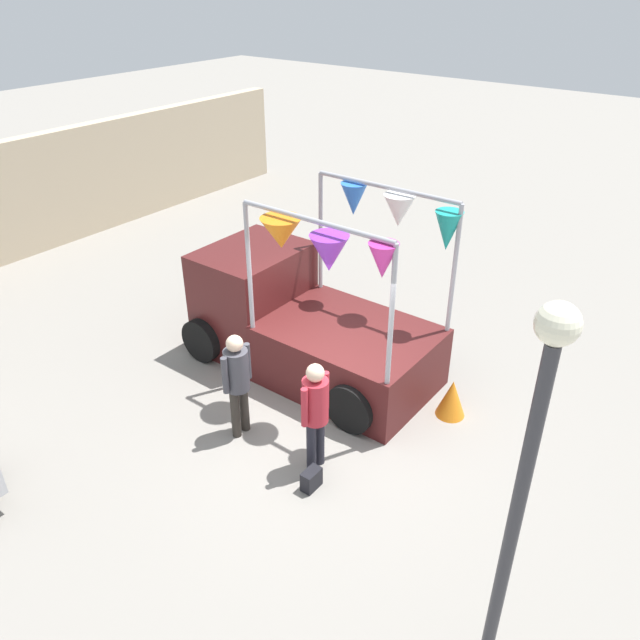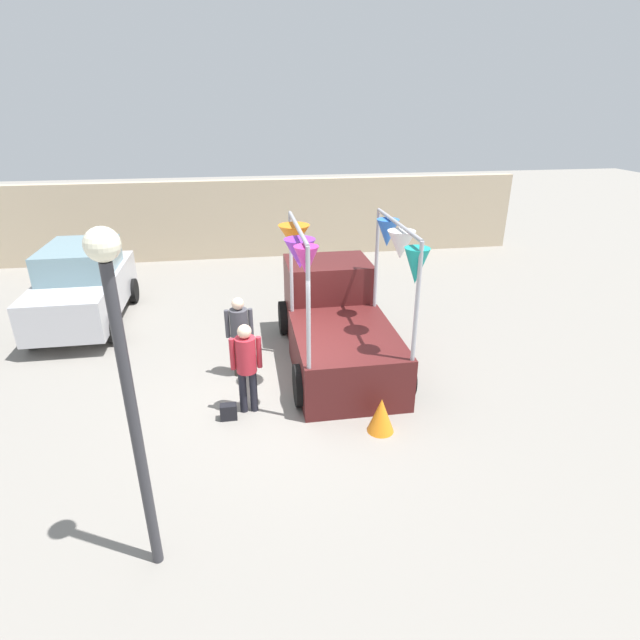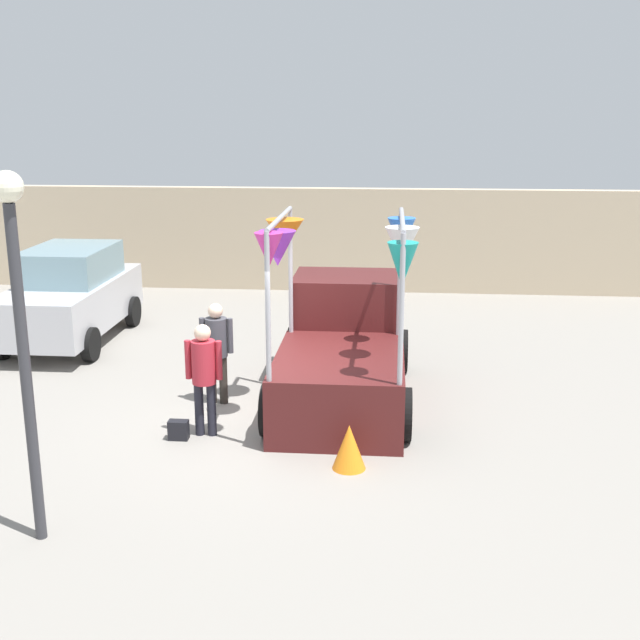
{
  "view_description": "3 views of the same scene",
  "coord_description": "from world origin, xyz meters",
  "px_view_note": "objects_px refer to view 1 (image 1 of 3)",
  "views": [
    {
      "loc": [
        -5.72,
        -4.37,
        5.9
      ],
      "look_at": [
        0.8,
        0.58,
        1.19
      ],
      "focal_mm": 35.0,
      "sensor_mm": 36.0,
      "label": 1
    },
    {
      "loc": [
        -0.69,
        -7.96,
        4.93
      ],
      "look_at": [
        0.65,
        0.28,
        1.29
      ],
      "focal_mm": 28.0,
      "sensor_mm": 36.0,
      "label": 2
    },
    {
      "loc": [
        1.83,
        -11.02,
        4.54
      ],
      "look_at": [
        0.83,
        0.5,
        1.47
      ],
      "focal_mm": 45.0,
      "sensor_mm": 36.0,
      "label": 3
    }
  ],
  "objects_px": {
    "vendor_truck": "(299,316)",
    "person_vendor": "(237,376)",
    "street_lamp": "(528,461)",
    "person_customer": "(315,407)",
    "folded_kite_bundle_tangerine": "(452,398)",
    "handbag": "(311,479)"
  },
  "relations": [
    {
      "from": "vendor_truck",
      "to": "handbag",
      "type": "distance_m",
      "value": 3.06
    },
    {
      "from": "person_vendor",
      "to": "vendor_truck",
      "type": "bearing_deg",
      "value": 14.33
    },
    {
      "from": "person_customer",
      "to": "folded_kite_bundle_tangerine",
      "type": "relative_size",
      "value": 2.73
    },
    {
      "from": "street_lamp",
      "to": "vendor_truck",
      "type": "bearing_deg",
      "value": 57.5
    },
    {
      "from": "person_customer",
      "to": "person_vendor",
      "type": "xyz_separation_m",
      "value": [
        -0.09,
        1.28,
        -0.01
      ]
    },
    {
      "from": "vendor_truck",
      "to": "person_vendor",
      "type": "xyz_separation_m",
      "value": [
        -1.95,
        -0.5,
        0.11
      ]
    },
    {
      "from": "person_customer",
      "to": "street_lamp",
      "type": "xyz_separation_m",
      "value": [
        -1.16,
        -2.96,
        1.59
      ]
    },
    {
      "from": "vendor_truck",
      "to": "folded_kite_bundle_tangerine",
      "type": "relative_size",
      "value": 6.75
    },
    {
      "from": "handbag",
      "to": "street_lamp",
      "type": "height_order",
      "value": "street_lamp"
    },
    {
      "from": "person_vendor",
      "to": "handbag",
      "type": "relative_size",
      "value": 5.8
    },
    {
      "from": "person_vendor",
      "to": "folded_kite_bundle_tangerine",
      "type": "height_order",
      "value": "person_vendor"
    },
    {
      "from": "vendor_truck",
      "to": "street_lamp",
      "type": "distance_m",
      "value": 5.87
    },
    {
      "from": "street_lamp",
      "to": "folded_kite_bundle_tangerine",
      "type": "height_order",
      "value": "street_lamp"
    },
    {
      "from": "person_vendor",
      "to": "handbag",
      "type": "bearing_deg",
      "value": -99.8
    },
    {
      "from": "street_lamp",
      "to": "folded_kite_bundle_tangerine",
      "type": "xyz_separation_m",
      "value": [
        3.26,
        2.03,
        -2.28
      ]
    },
    {
      "from": "vendor_truck",
      "to": "person_vendor",
      "type": "bearing_deg",
      "value": -165.67
    },
    {
      "from": "person_customer",
      "to": "street_lamp",
      "type": "height_order",
      "value": "street_lamp"
    },
    {
      "from": "vendor_truck",
      "to": "handbag",
      "type": "relative_size",
      "value": 14.46
    },
    {
      "from": "vendor_truck",
      "to": "person_customer",
      "type": "relative_size",
      "value": 2.47
    },
    {
      "from": "handbag",
      "to": "folded_kite_bundle_tangerine",
      "type": "bearing_deg",
      "value": -16.63
    },
    {
      "from": "person_vendor",
      "to": "folded_kite_bundle_tangerine",
      "type": "bearing_deg",
      "value": -45.26
    },
    {
      "from": "person_vendor",
      "to": "person_customer",
      "type": "bearing_deg",
      "value": -85.8
    }
  ]
}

